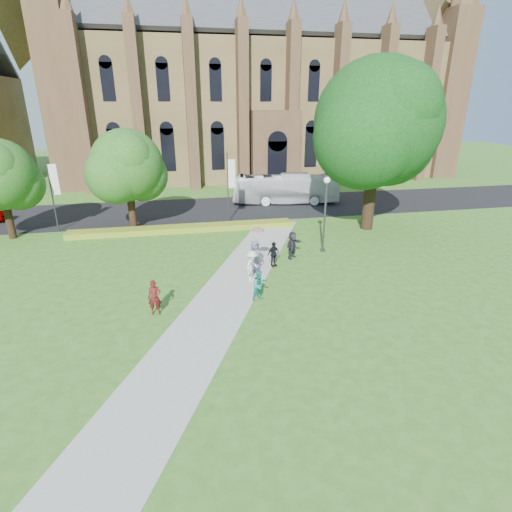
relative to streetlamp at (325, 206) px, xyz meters
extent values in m
plane|color=#33681F|center=(-7.50, -6.50, -3.30)|extent=(160.00, 160.00, 0.00)
cube|color=black|center=(-7.50, 13.50, -3.29)|extent=(160.00, 10.00, 0.02)
cube|color=#B2B2A8|center=(-7.50, -5.50, -3.28)|extent=(15.58, 28.54, 0.04)
cube|color=#A99E21|center=(-9.50, 6.70, -3.07)|extent=(18.00, 1.40, 0.45)
cube|color=olive|center=(2.50, 33.50, 5.20)|extent=(52.00, 16.00, 17.00)
cube|color=brown|center=(-22.00, 26.50, 7.20)|extent=(3.50, 3.50, 21.00)
cube|color=brown|center=(27.00, 26.50, 7.20)|extent=(3.50, 3.50, 21.00)
cube|color=brown|center=(2.50, 24.50, 1.20)|extent=(6.00, 2.50, 9.00)
cylinder|color=#38383D|center=(0.00, 0.00, -0.90)|extent=(0.14, 0.14, 4.80)
sphere|color=white|center=(0.00, 0.00, 1.72)|extent=(0.44, 0.44, 0.44)
cylinder|color=#38383D|center=(0.00, 0.00, -3.22)|extent=(0.36, 0.36, 0.15)
cylinder|color=#332114|center=(5.50, 4.50, 0.00)|extent=(0.96, 0.96, 6.60)
sphere|color=#0F3710|center=(5.50, 4.50, 5.10)|extent=(9.60, 9.60, 9.60)
cylinder|color=#332114|center=(-22.50, 7.50, -1.37)|extent=(0.56, 0.56, 3.85)
cylinder|color=#332114|center=(-13.50, 8.00, -1.23)|extent=(0.60, 0.60, 4.12)
sphere|color=#1F4D17|center=(-13.50, 8.00, 1.95)|extent=(5.60, 5.60, 5.60)
cylinder|color=#38383D|center=(-5.50, 8.70, -0.30)|extent=(0.10, 0.10, 6.00)
cube|color=white|center=(-5.15, 8.70, 0.90)|extent=(0.60, 0.02, 2.40)
cylinder|color=#38383D|center=(-19.50, 8.70, -0.30)|extent=(0.10, 0.10, 6.00)
cube|color=white|center=(-19.15, 8.70, 0.90)|extent=(0.60, 0.02, 2.40)
imported|color=silver|center=(1.19, 14.51, -1.76)|extent=(11.11, 4.10, 3.02)
imported|color=#521213|center=(-11.24, -6.94, -2.37)|extent=(0.65, 0.43, 1.77)
imported|color=#1A8370|center=(-5.91, -6.48, -2.42)|extent=(0.98, 0.87, 1.67)
imported|color=silver|center=(-5.83, -3.99, -2.34)|extent=(1.24, 1.37, 1.84)
imported|color=black|center=(-4.09, -2.07, -2.45)|extent=(1.02, 0.79, 1.62)
imported|color=slate|center=(-5.38, -2.58, -2.29)|extent=(1.10, 0.90, 1.93)
imported|color=#28272E|center=(-2.51, -0.92, -2.34)|extent=(1.60, 1.57, 1.84)
imported|color=#C58BA0|center=(-5.20, -2.48, -0.96)|extent=(1.06, 1.06, 0.73)
camera|label=1|loc=(-9.81, -25.00, 6.48)|focal=28.00mm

